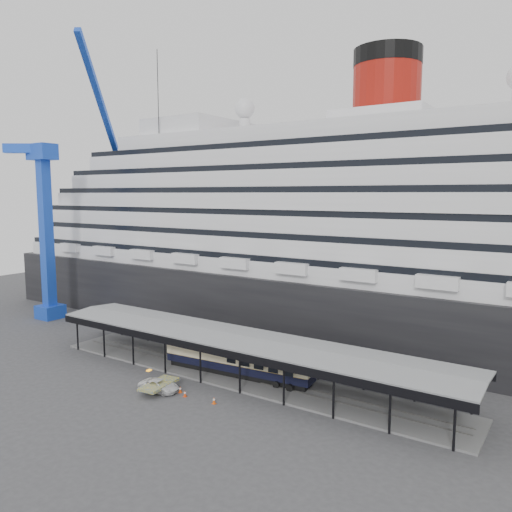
# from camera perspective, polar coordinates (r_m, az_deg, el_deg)

# --- Properties ---
(ground) EXTENTS (200.00, 200.00, 0.00)m
(ground) POSITION_cam_1_polar(r_m,az_deg,el_deg) (59.72, -4.72, -15.05)
(ground) COLOR #3A3A3C
(ground) RESTS_ON ground
(cruise_ship) EXTENTS (130.00, 30.00, 43.90)m
(cruise_ship) POSITION_cam_1_polar(r_m,az_deg,el_deg) (82.86, 9.06, 4.15)
(cruise_ship) COLOR black
(cruise_ship) RESTS_ON ground
(platform_canopy) EXTENTS (56.00, 9.18, 5.30)m
(platform_canopy) POSITION_cam_1_polar(r_m,az_deg,el_deg) (62.63, -1.85, -11.65)
(platform_canopy) COLOR slate
(platform_canopy) RESTS_ON ground
(crane_blue) EXTENTS (22.63, 19.19, 47.60)m
(crane_blue) POSITION_cam_1_polar(r_m,az_deg,el_deg) (96.13, -22.37, 5.06)
(crane_blue) COLOR blue
(crane_blue) RESTS_ON ground
(port_truck) EXTENTS (5.05, 2.78, 1.34)m
(port_truck) POSITION_cam_1_polar(r_m,az_deg,el_deg) (60.08, -11.02, -14.34)
(port_truck) COLOR silver
(port_truck) RESTS_ON ground
(pullman_carriage) EXTENTS (20.06, 4.24, 19.56)m
(pullman_carriage) POSITION_cam_1_polar(r_m,az_deg,el_deg) (62.84, -2.14, -11.55)
(pullman_carriage) COLOR black
(pullman_carriage) RESTS_ON ground
(traffic_cone_left) EXTENTS (0.41, 0.41, 0.76)m
(traffic_cone_left) POSITION_cam_1_polar(r_m,az_deg,el_deg) (58.26, -8.13, -15.29)
(traffic_cone_left) COLOR red
(traffic_cone_left) RESTS_ON ground
(traffic_cone_mid) EXTENTS (0.50, 0.50, 0.77)m
(traffic_cone_mid) POSITION_cam_1_polar(r_m,az_deg,el_deg) (59.43, -8.66, -14.83)
(traffic_cone_mid) COLOR #DB430C
(traffic_cone_mid) RESTS_ON ground
(traffic_cone_right) EXTENTS (0.42, 0.42, 0.79)m
(traffic_cone_right) POSITION_cam_1_polar(r_m,az_deg,el_deg) (56.15, -4.83, -16.11)
(traffic_cone_right) COLOR #DD4C0C
(traffic_cone_right) RESTS_ON ground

